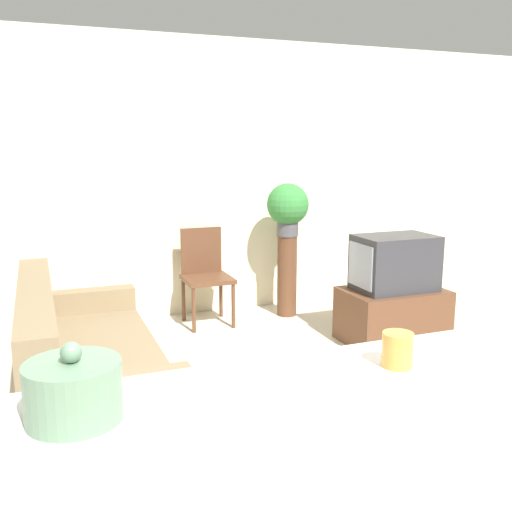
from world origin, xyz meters
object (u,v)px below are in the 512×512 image
(wooden_chair, at_px, (205,271))
(decorative_bowl, at_px, (73,391))
(couch, at_px, (84,369))
(television, at_px, (394,263))
(potted_plant, at_px, (288,206))

(wooden_chair, bearing_deg, decorative_bowl, -110.66)
(couch, xyz_separation_m, decorative_bowl, (-0.16, -2.19, 0.81))
(television, relative_size, potted_plant, 1.31)
(wooden_chair, bearing_deg, television, -39.09)
(couch, height_order, wooden_chair, wooden_chair)
(couch, distance_m, decorative_bowl, 2.34)
(decorative_bowl, bearing_deg, couch, 85.84)
(potted_plant, bearing_deg, decorative_bowl, -121.39)
(couch, relative_size, potted_plant, 3.79)
(television, distance_m, wooden_chair, 1.76)
(potted_plant, bearing_deg, wooden_chair, 175.05)
(couch, height_order, potted_plant, potted_plant)
(wooden_chair, bearing_deg, potted_plant, -4.95)
(television, xyz_separation_m, decorative_bowl, (-2.76, -2.62, 0.40))
(wooden_chair, bearing_deg, couch, -129.08)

